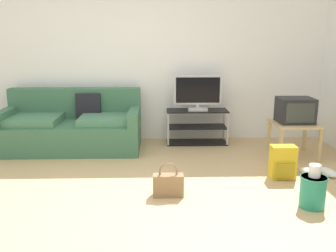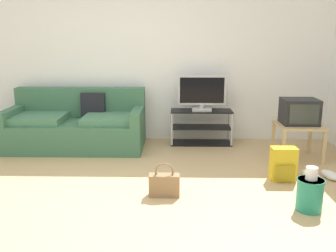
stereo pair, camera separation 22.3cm
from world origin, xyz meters
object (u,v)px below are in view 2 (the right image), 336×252
at_px(sneakers_pair, 321,175).
at_px(handbag, 164,184).
at_px(cleaning_bucket, 310,192).
at_px(tv_stand, 201,127).
at_px(side_table, 298,129).
at_px(backpack, 283,164).
at_px(flat_tv, 202,93).
at_px(crt_tv, 299,111).
at_px(couch, 77,126).

bearing_deg(sneakers_pair, handbag, -163.81).
bearing_deg(cleaning_bucket, tv_stand, 111.03).
relative_size(side_table, handbag, 1.61).
bearing_deg(backpack, tv_stand, 118.41).
distance_m(flat_tv, cleaning_bucket, 2.48).
relative_size(tv_stand, cleaning_bucket, 2.16).
distance_m(flat_tv, sneakers_pair, 2.06).
bearing_deg(backpack, cleaning_bucket, -87.91).
relative_size(side_table, cleaning_bucket, 1.34).
relative_size(crt_tv, sneakers_pair, 1.06).
bearing_deg(sneakers_pair, couch, 158.57).
bearing_deg(flat_tv, cleaning_bucket, -68.78).
bearing_deg(sneakers_pair, crt_tv, 93.02).
xyz_separation_m(flat_tv, cleaning_bucket, (0.87, -2.24, -0.60)).
relative_size(couch, sneakers_pair, 4.59).
relative_size(crt_tv, handbag, 1.28).
distance_m(backpack, sneakers_pair, 0.48).
height_order(crt_tv, backpack, crt_tv).
bearing_deg(side_table, cleaning_bucket, -103.39).
height_order(couch, side_table, couch).
distance_m(couch, handbag, 2.22).
xyz_separation_m(crt_tv, sneakers_pair, (0.04, -0.78, -0.59)).
xyz_separation_m(couch, backpack, (2.68, -1.28, -0.13)).
bearing_deg(cleaning_bucket, handbag, 167.71).
bearing_deg(flat_tv, tv_stand, 90.00).
height_order(couch, flat_tv, flat_tv).
height_order(couch, backpack, couch).
bearing_deg(couch, crt_tv, -8.35).
xyz_separation_m(couch, handbag, (1.35, -1.75, -0.19)).
bearing_deg(sneakers_pair, backpack, -173.37).
xyz_separation_m(couch, sneakers_pair, (3.13, -1.23, -0.27)).
bearing_deg(side_table, backpack, -116.87).
distance_m(tv_stand, handbag, 2.03).
bearing_deg(handbag, tv_stand, 75.82).
bearing_deg(handbag, crt_tv, 36.58).
bearing_deg(side_table, crt_tv, 90.00).
height_order(tv_stand, flat_tv, flat_tv).
relative_size(flat_tv, backpack, 1.85).
relative_size(tv_stand, flat_tv, 1.29).
height_order(backpack, cleaning_bucket, cleaning_bucket).
bearing_deg(couch, tv_stand, 6.81).
relative_size(side_table, backpack, 1.49).
height_order(couch, cleaning_bucket, couch).
distance_m(tv_stand, side_table, 1.43).
xyz_separation_m(tv_stand, flat_tv, (0.00, -0.02, 0.52)).
xyz_separation_m(side_table, crt_tv, (0.00, 0.02, 0.23)).
distance_m(flat_tv, backpack, 1.80).
relative_size(handbag, sneakers_pair, 0.83).
height_order(side_table, cleaning_bucket, side_table).
xyz_separation_m(backpack, cleaning_bucket, (0.04, -0.76, -0.01)).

